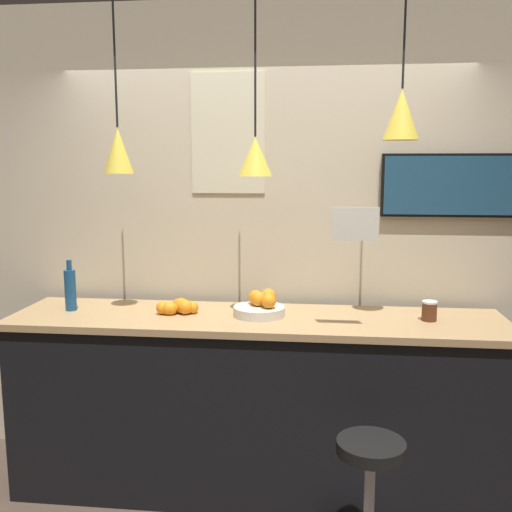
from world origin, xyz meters
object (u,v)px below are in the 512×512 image
bar_stool (370,489)px  spread_jar (429,311)px  juice_bottle (70,289)px  fruit_bowl (260,306)px  mounted_tv (450,185)px

bar_stool → spread_jar: bearing=61.4°
bar_stool → juice_bottle: size_ratio=2.16×
fruit_bowl → spread_jar: size_ratio=2.66×
spread_jar → fruit_bowl: bearing=179.4°
juice_bottle → mounted_tv: mounted_tv is taller
juice_bottle → mounted_tv: 2.34m
bar_stool → spread_jar: 1.03m
mounted_tv → spread_jar: bearing=-112.8°
spread_jar → mounted_tv: mounted_tv is taller
fruit_bowl → juice_bottle: 1.14m
spread_jar → juice_bottle: bearing=180.0°
bar_stool → fruit_bowl: 1.13m
fruit_bowl → spread_jar: fruit_bowl is taller
bar_stool → juice_bottle: 2.00m
bar_stool → mounted_tv: 1.79m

